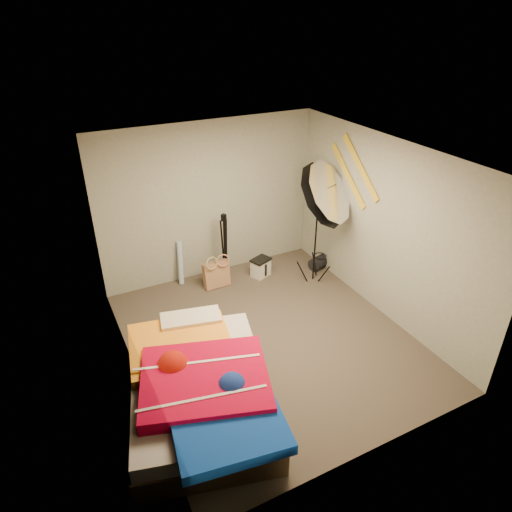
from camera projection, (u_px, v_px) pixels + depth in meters
floor at (270, 339)px, 6.12m from camera, size 4.00×4.00×0.00m
ceiling at (273, 156)px, 4.91m from camera, size 4.00×4.00×0.00m
wall_back at (209, 202)px, 7.08m from camera, size 3.50×0.00×3.50m
wall_front at (381, 358)px, 3.96m from camera, size 3.50×0.00×3.50m
wall_left at (126, 294)px, 4.82m from camera, size 0.00×4.00×4.00m
wall_right at (384, 229)px, 6.21m from camera, size 0.00×4.00×4.00m
tote_bag at (216, 274)px, 7.17m from camera, size 0.42×0.19×0.43m
wrapping_roll at (180, 263)px, 7.20m from camera, size 0.16×0.22×0.71m
camera_case at (261, 268)px, 7.48m from camera, size 0.34×0.30×0.29m
duffel_bag at (319, 262)px, 7.72m from camera, size 0.40×0.31×0.21m
wall_stripe_upper at (360, 167)px, 6.33m from camera, size 0.02×0.91×0.78m
wall_stripe_lower at (348, 176)px, 6.62m from camera, size 0.02×0.91×0.78m
bed at (200, 387)px, 4.94m from camera, size 1.93×2.47×0.61m
photo_umbrella at (322, 196)px, 6.53m from camera, size 1.03×1.16×2.13m
camera_tripod at (225, 243)px, 7.13m from camera, size 0.08×0.08×1.15m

